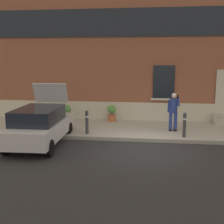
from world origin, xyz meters
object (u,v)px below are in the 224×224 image
at_px(planter_terracotta, 112,113).
at_px(bollard_far_left, 87,121).
at_px(hatchback_car_silver, 40,125).
at_px(person_on_phone, 173,109).
at_px(planter_olive, 67,112).
at_px(bollard_near_person, 184,124).

bearing_deg(planter_terracotta, bollard_far_left, -105.08).
relative_size(hatchback_car_silver, person_on_phone, 2.35).
xyz_separation_m(planter_olive, planter_terracotta, (2.35, 0.20, 0.00)).
xyz_separation_m(bollard_near_person, planter_terracotta, (-3.39, 2.75, -0.11)).
relative_size(hatchback_car_silver, planter_terracotta, 4.78).
distance_m(hatchback_car_silver, bollard_far_left, 2.07).
xyz_separation_m(bollard_far_left, person_on_phone, (3.74, 0.95, 0.44)).
bearing_deg(planter_olive, planter_terracotta, 4.79).
distance_m(bollard_near_person, person_on_phone, 1.11).
bearing_deg(bollard_near_person, person_on_phone, 112.22).
distance_m(bollard_near_person, planter_terracotta, 4.37).
height_order(bollard_near_person, bollard_far_left, same).
height_order(bollard_far_left, planter_terracotta, bollard_far_left).
bearing_deg(bollard_far_left, planter_olive, 122.27).
height_order(bollard_near_person, planter_terracotta, bollard_near_person).
bearing_deg(bollard_far_left, person_on_phone, 14.20).
height_order(bollard_far_left, person_on_phone, person_on_phone).
distance_m(bollard_far_left, planter_terracotta, 2.85).
bearing_deg(planter_olive, hatchback_car_silver, -90.03).
bearing_deg(hatchback_car_silver, bollard_far_left, 38.62).
bearing_deg(hatchback_car_silver, person_on_phone, 22.66).
distance_m(person_on_phone, planter_olive, 5.62).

